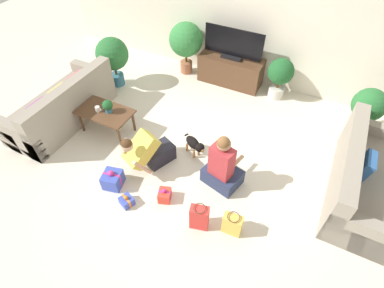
{
  "coord_description": "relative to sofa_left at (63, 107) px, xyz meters",
  "views": [
    {
      "loc": [
        1.42,
        -2.72,
        3.61
      ],
      "look_at": [
        0.07,
        -0.02,
        0.45
      ],
      "focal_mm": 28.0,
      "sensor_mm": 36.0,
      "label": 1
    }
  ],
  "objects": [
    {
      "name": "ground_plane",
      "position": [
        2.41,
        0.09,
        -0.3
      ],
      "size": [
        16.0,
        16.0,
        0.0
      ],
      "primitive_type": "plane",
      "color": "beige"
    },
    {
      "name": "wall_back",
      "position": [
        2.41,
        2.72,
        1.0
      ],
      "size": [
        8.4,
        0.06,
        2.6
      ],
      "color": "silver",
      "rests_on": "ground_plane"
    },
    {
      "name": "sofa_left",
      "position": [
        0.0,
        0.0,
        0.0
      ],
      "size": [
        0.86,
        1.96,
        0.84
      ],
      "rotation": [
        0.0,
        0.0,
        -1.57
      ],
      "color": "gray",
      "rests_on": "ground_plane"
    },
    {
      "name": "sofa_right",
      "position": [
        4.83,
        0.66,
        -0.01
      ],
      "size": [
        0.86,
        1.96,
        0.84
      ],
      "rotation": [
        0.0,
        0.0,
        1.57
      ],
      "color": "gray",
      "rests_on": "ground_plane"
    },
    {
      "name": "coffee_table",
      "position": [
        0.85,
        0.12,
        0.08
      ],
      "size": [
        0.91,
        0.52,
        0.43
      ],
      "color": "brown",
      "rests_on": "ground_plane"
    },
    {
      "name": "tv_console",
      "position": [
        2.18,
        2.42,
        -0.02
      ],
      "size": [
        1.27,
        0.47,
        0.57
      ],
      "color": "brown",
      "rests_on": "ground_plane"
    },
    {
      "name": "tv",
      "position": [
        2.18,
        2.42,
        0.52
      ],
      "size": [
        1.16,
        0.2,
        0.59
      ],
      "color": "black",
      "rests_on": "tv_console"
    },
    {
      "name": "potted_plant_corner_left",
      "position": [
        0.14,
        1.33,
        0.34
      ],
      "size": [
        0.62,
        0.62,
        0.99
      ],
      "color": "#336B84",
      "rests_on": "ground_plane"
    },
    {
      "name": "potted_plant_back_right",
      "position": [
        3.16,
        2.37,
        0.2
      ],
      "size": [
        0.48,
        0.48,
        0.81
      ],
      "color": "beige",
      "rests_on": "ground_plane"
    },
    {
      "name": "potted_plant_corner_right",
      "position": [
        4.68,
        1.99,
        0.26
      ],
      "size": [
        0.53,
        0.53,
        0.87
      ],
      "color": "beige",
      "rests_on": "ground_plane"
    },
    {
      "name": "potted_plant_back_left",
      "position": [
        1.2,
        2.37,
        0.41
      ],
      "size": [
        0.68,
        0.68,
        1.08
      ],
      "color": "#A36042",
      "rests_on": "ground_plane"
    },
    {
      "name": "person_kneeling",
      "position": [
        1.91,
        -0.25,
        0.03
      ],
      "size": [
        0.59,
        0.84,
        0.77
      ],
      "rotation": [
        0.0,
        0.0,
        -0.4
      ],
      "color": "#23232D",
      "rests_on": "ground_plane"
    },
    {
      "name": "person_sitting",
      "position": [
        3.02,
        -0.05,
        0.04
      ],
      "size": [
        0.6,
        0.56,
        0.95
      ],
      "rotation": [
        0.0,
        0.0,
        2.89
      ],
      "color": "#283351",
      "rests_on": "ground_plane"
    },
    {
      "name": "dog",
      "position": [
        2.43,
        0.27,
        -0.06
      ],
      "size": [
        0.45,
        0.29,
        0.35
      ],
      "rotation": [
        0.0,
        0.0,
        1.09
      ],
      "color": "black",
      "rests_on": "ground_plane"
    },
    {
      "name": "gift_box_a",
      "position": [
        2.43,
        -0.67,
        -0.21
      ],
      "size": [
        0.22,
        0.24,
        0.22
      ],
      "rotation": [
        0.0,
        0.0,
        0.34
      ],
      "color": "red",
      "rests_on": "ground_plane"
    },
    {
      "name": "gift_box_b",
      "position": [
        1.63,
        -0.79,
        -0.17
      ],
      "size": [
        0.31,
        0.32,
        0.31
      ],
      "rotation": [
        0.0,
        0.0,
        0.23
      ],
      "color": "#3D51BC",
      "rests_on": "ground_plane"
    },
    {
      "name": "gift_box_c",
      "position": [
        1.99,
        -0.98,
        -0.23
      ],
      "size": [
        0.22,
        0.22,
        0.18
      ],
      "rotation": [
        0.0,
        0.0,
        -0.38
      ],
      "color": "#3D51BC",
      "rests_on": "ground_plane"
    },
    {
      "name": "gift_bag_a",
      "position": [
        3.04,
        -0.83,
        -0.09
      ],
      "size": [
        0.26,
        0.19,
        0.43
      ],
      "rotation": [
        0.0,
        0.0,
        0.25
      ],
      "color": "red",
      "rests_on": "ground_plane"
    },
    {
      "name": "gift_bag_b",
      "position": [
        3.45,
        -0.71,
        -0.13
      ],
      "size": [
        0.25,
        0.17,
        0.35
      ],
      "rotation": [
        0.0,
        0.0,
        0.06
      ],
      "color": "#E5B74C",
      "rests_on": "ground_plane"
    },
    {
      "name": "mug",
      "position": [
        0.76,
        0.07,
        0.18
      ],
      "size": [
        0.12,
        0.08,
        0.09
      ],
      "color": "silver",
      "rests_on": "coffee_table"
    },
    {
      "name": "tabletop_plant",
      "position": [
        0.93,
        0.14,
        0.26
      ],
      "size": [
        0.17,
        0.17,
        0.22
      ],
      "color": "#336B84",
      "rests_on": "coffee_table"
    }
  ]
}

